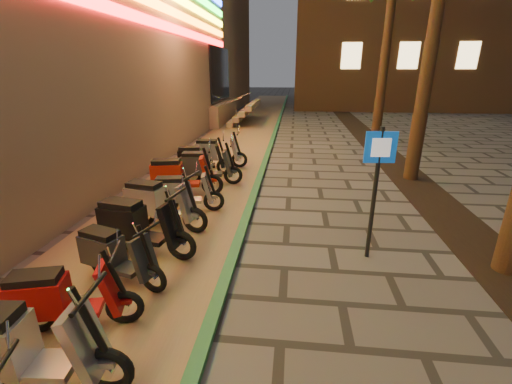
# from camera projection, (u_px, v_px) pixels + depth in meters

# --- Properties ---
(ground) EXTENTS (120.00, 120.00, 0.00)m
(ground) POSITION_uv_depth(u_px,v_px,m) (280.00, 344.00, 4.12)
(ground) COLOR #474442
(ground) RESTS_ON ground
(parking_strip) EXTENTS (3.40, 60.00, 0.01)m
(parking_strip) POSITION_uv_depth(u_px,v_px,m) (226.00, 151.00, 13.73)
(parking_strip) COLOR #8C7251
(parking_strip) RESTS_ON ground
(green_curb) EXTENTS (0.18, 60.00, 0.10)m
(green_curb) POSITION_uv_depth(u_px,v_px,m) (269.00, 151.00, 13.54)
(green_curb) COLOR #296E3D
(green_curb) RESTS_ON ground
(planting_strip) EXTENTS (1.20, 40.00, 0.02)m
(planting_strip) POSITION_uv_depth(u_px,v_px,m) (435.00, 203.00, 8.41)
(planting_strip) COLOR black
(planting_strip) RESTS_ON ground
(pedestrian_sign) EXTENTS (0.50, 0.11, 2.28)m
(pedestrian_sign) POSITION_uv_depth(u_px,v_px,m) (377.00, 177.00, 5.53)
(pedestrian_sign) COLOR black
(pedestrian_sign) RESTS_ON ground
(scooter_3) EXTENTS (1.80, 0.64, 1.26)m
(scooter_3) POSITION_uv_depth(u_px,v_px,m) (17.00, 348.00, 3.34)
(scooter_3) COLOR black
(scooter_3) RESTS_ON ground
(scooter_4) EXTENTS (1.54, 0.77, 1.09)m
(scooter_4) POSITION_uv_depth(u_px,v_px,m) (60.00, 298.00, 4.19)
(scooter_4) COLOR black
(scooter_4) RESTS_ON ground
(scooter_5) EXTENTS (1.50, 0.80, 1.07)m
(scooter_5) POSITION_uv_depth(u_px,v_px,m) (114.00, 254.00, 5.19)
(scooter_5) COLOR black
(scooter_5) RESTS_ON ground
(scooter_6) EXTENTS (1.80, 0.78, 1.26)m
(scooter_6) POSITION_uv_depth(u_px,v_px,m) (137.00, 225.00, 5.97)
(scooter_6) COLOR black
(scooter_6) RESTS_ON ground
(scooter_7) EXTENTS (1.78, 0.80, 1.25)m
(scooter_7) POSITION_uv_depth(u_px,v_px,m) (157.00, 203.00, 6.97)
(scooter_7) COLOR black
(scooter_7) RESTS_ON ground
(scooter_8) EXTENTS (1.55, 0.67, 1.09)m
(scooter_8) POSITION_uv_depth(u_px,v_px,m) (181.00, 192.00, 7.76)
(scooter_8) COLOR black
(scooter_8) RESTS_ON ground
(scooter_9) EXTENTS (1.81, 0.80, 1.27)m
(scooter_9) POSITION_uv_depth(u_px,v_px,m) (178.00, 176.00, 8.71)
(scooter_9) COLOR black
(scooter_9) RESTS_ON ground
(scooter_10) EXTENTS (1.72, 0.63, 1.21)m
(scooter_10) POSITION_uv_depth(u_px,v_px,m) (204.00, 166.00, 9.63)
(scooter_10) COLOR black
(scooter_10) RESTS_ON ground
(scooter_11) EXTENTS (1.68, 0.77, 1.18)m
(scooter_11) POSITION_uv_depth(u_px,v_px,m) (199.00, 159.00, 10.45)
(scooter_11) COLOR black
(scooter_11) RESTS_ON ground
(scooter_12) EXTENTS (1.71, 0.60, 1.21)m
(scooter_12) POSITION_uv_depth(u_px,v_px,m) (215.00, 152.00, 11.32)
(scooter_12) COLOR black
(scooter_12) RESTS_ON ground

